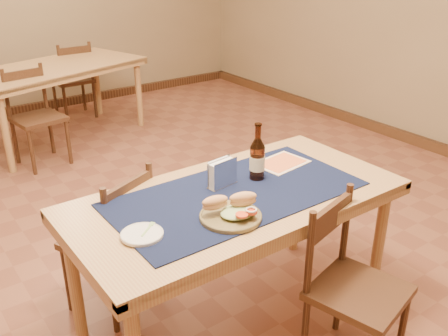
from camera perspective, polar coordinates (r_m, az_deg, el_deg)
room at (r=2.81m, az=-8.72°, el=15.16°), size 6.04×7.04×2.84m
main_table at (r=2.40m, az=1.41°, el=-4.76°), size 1.60×0.80×0.75m
placemat at (r=2.36m, az=1.43°, el=-2.95°), size 1.20×0.60×0.01m
baseboard at (r=3.30m, az=-7.24°, el=-8.61°), size 6.00×7.00×0.10m
back_table at (r=5.20m, az=-18.88°, el=10.11°), size 1.87×1.30×0.75m
chair_main_far at (r=2.69m, az=-12.55°, el=-7.85°), size 0.50×0.50×0.83m
chair_main_near at (r=2.37m, az=14.39°, el=-12.86°), size 0.47×0.47×0.83m
chair_back_near at (r=4.72m, az=-20.72°, el=5.67°), size 0.45×0.45×0.86m
chair_back_far at (r=5.89m, az=-16.82°, el=9.72°), size 0.40×0.40×0.86m
sandwich_plate at (r=2.15m, az=0.93°, el=-5.03°), size 0.27×0.27×0.10m
side_plate at (r=2.06m, az=-9.35°, el=-7.45°), size 0.17×0.17×0.01m
fork at (r=2.08m, az=-8.62°, el=-6.79°), size 0.10×0.08×0.00m
beer_bottle at (r=2.47m, az=3.82°, el=1.08°), size 0.08×0.08×0.29m
napkin_holder at (r=2.40m, az=-0.21°, el=-0.66°), size 0.16×0.08×0.14m
menu_card at (r=2.69m, az=6.56°, el=0.60°), size 0.30×0.23×0.01m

